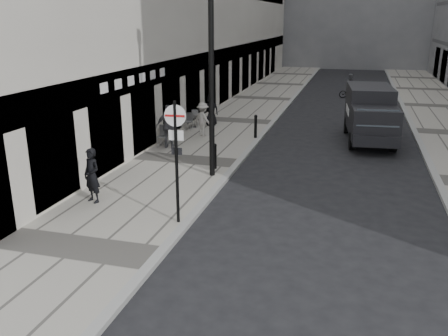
# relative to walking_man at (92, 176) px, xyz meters

# --- Properties ---
(ground) EXTENTS (120.00, 120.00, 0.00)m
(ground) POSITION_rel_walking_man_xyz_m (3.13, -5.42, -0.93)
(ground) COLOR black
(ground) RESTS_ON ground
(sidewalk) EXTENTS (4.00, 60.00, 0.12)m
(sidewalk) POSITION_rel_walking_man_xyz_m (1.13, 12.58, -0.87)
(sidewalk) COLOR gray
(sidewalk) RESTS_ON ground
(walking_man) EXTENTS (0.70, 0.59, 1.63)m
(walking_man) POSITION_rel_walking_man_xyz_m (0.00, 0.00, 0.00)
(walking_man) COLOR black
(walking_man) RESTS_ON sidewalk
(sign_post) EXTENTS (0.56, 0.11, 3.24)m
(sign_post) POSITION_rel_walking_man_xyz_m (2.93, -0.70, 1.27)
(sign_post) COLOR black
(sign_post) RESTS_ON sidewalk
(lamppost) EXTENTS (0.32, 0.32, 7.07)m
(lamppost) POSITION_rel_walking_man_xyz_m (2.65, 3.33, 3.12)
(lamppost) COLOR black
(lamppost) RESTS_ON sidewalk
(bollard_near) EXTENTS (0.13, 0.13, 0.99)m
(bollard_near) POSITION_rel_walking_man_xyz_m (2.98, 9.02, -0.32)
(bollard_near) COLOR black
(bollard_near) RESTS_ON sidewalk
(bollard_far) EXTENTS (0.12, 0.12, 0.86)m
(bollard_far) POSITION_rel_walking_man_xyz_m (2.53, 4.09, -0.38)
(bollard_far) COLOR black
(bollard_far) RESTS_ON sidewalk
(panel_van) EXTENTS (2.33, 5.22, 2.39)m
(panel_van) POSITION_rel_walking_man_xyz_m (7.91, 10.30, 0.41)
(panel_van) COLOR black
(panel_van) RESTS_ON ground
(cyclist) EXTENTS (1.63, 1.03, 1.66)m
(cyclist) POSITION_rel_walking_man_xyz_m (6.85, 22.63, -0.29)
(cyclist) COLOR black
(cyclist) RESTS_ON ground
(pedestrian_a) EXTENTS (1.14, 0.72, 1.81)m
(pedestrian_a) POSITION_rel_walking_man_xyz_m (-0.15, 6.38, 0.09)
(pedestrian_a) COLOR #545459
(pedestrian_a) RESTS_ON sidewalk
(pedestrian_b) EXTENTS (1.15, 1.00, 1.54)m
(pedestrian_b) POSITION_rel_walking_man_xyz_m (0.56, 8.76, -0.04)
(pedestrian_b) COLOR #AEA7A0
(pedestrian_b) RESTS_ON sidewalk
(pedestrian_c) EXTENTS (0.90, 0.84, 1.55)m
(pedestrian_c) POSITION_rel_walking_man_xyz_m (0.27, 11.00, -0.04)
(pedestrian_c) COLOR black
(pedestrian_c) RESTS_ON sidewalk
(cafe_table_near) EXTENTS (0.70, 1.59, 0.90)m
(cafe_table_near) POSITION_rel_walking_man_xyz_m (-0.47, 7.06, -0.36)
(cafe_table_near) COLOR #A8A8AA
(cafe_table_near) RESTS_ON sidewalk
(cafe_table_mid) EXTENTS (0.64, 1.44, 0.82)m
(cafe_table_mid) POSITION_rel_walking_man_xyz_m (-0.47, 10.26, -0.40)
(cafe_table_mid) COLOR #A6A6A8
(cafe_table_mid) RESTS_ON sidewalk
(cafe_table_far) EXTENTS (0.69, 1.55, 0.89)m
(cafe_table_far) POSITION_rel_walking_man_xyz_m (-0.47, 7.01, -0.37)
(cafe_table_far) COLOR #B5B5B7
(cafe_table_far) RESTS_ON sidewalk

